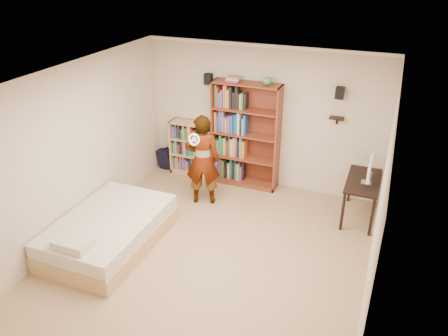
% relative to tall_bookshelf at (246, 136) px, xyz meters
% --- Properties ---
extents(ground, '(4.50, 5.00, 0.01)m').
position_rel_tall_bookshelf_xyz_m(ground, '(0.27, -2.31, -1.01)').
color(ground, tan).
rests_on(ground, ground).
extents(room_shell, '(4.52, 5.02, 2.71)m').
position_rel_tall_bookshelf_xyz_m(room_shell, '(0.27, -2.31, 0.75)').
color(room_shell, beige).
rests_on(room_shell, ground).
extents(crown_molding, '(4.50, 5.00, 0.06)m').
position_rel_tall_bookshelf_xyz_m(crown_molding, '(0.27, -2.31, 1.66)').
color(crown_molding, white).
rests_on(crown_molding, room_shell).
extents(speaker_left, '(0.14, 0.12, 0.20)m').
position_rel_tall_bookshelf_xyz_m(speaker_left, '(-0.78, 0.09, 0.99)').
color(speaker_left, black).
rests_on(speaker_left, room_shell).
extents(speaker_right, '(0.14, 0.12, 0.20)m').
position_rel_tall_bookshelf_xyz_m(speaker_right, '(1.62, 0.09, 0.99)').
color(speaker_right, black).
rests_on(speaker_right, room_shell).
extents(wall_shelf, '(0.25, 0.16, 0.02)m').
position_rel_tall_bookshelf_xyz_m(wall_shelf, '(1.62, 0.10, 0.54)').
color(wall_shelf, black).
rests_on(wall_shelf, room_shell).
extents(tall_bookshelf, '(1.28, 0.37, 2.03)m').
position_rel_tall_bookshelf_xyz_m(tall_bookshelf, '(0.00, 0.00, 0.00)').
color(tall_bookshelf, brown).
rests_on(tall_bookshelf, ground).
extents(low_bookshelf, '(0.89, 0.33, 1.11)m').
position_rel_tall_bookshelf_xyz_m(low_bookshelf, '(-1.13, 0.02, -0.46)').
color(low_bookshelf, tan).
rests_on(low_bookshelf, ground).
extents(computer_desk, '(0.53, 1.07, 0.73)m').
position_rel_tall_bookshelf_xyz_m(computer_desk, '(2.23, -0.43, -0.65)').
color(computer_desk, black).
rests_on(computer_desk, ground).
extents(imac, '(0.15, 0.45, 0.44)m').
position_rel_tall_bookshelf_xyz_m(imac, '(2.28, -0.53, -0.07)').
color(imac, white).
rests_on(imac, computer_desk).
extents(daybed, '(1.34, 2.06, 0.61)m').
position_rel_tall_bookshelf_xyz_m(daybed, '(-1.29, -2.66, -0.71)').
color(daybed, silver).
rests_on(daybed, ground).
extents(person, '(0.71, 0.58, 1.67)m').
position_rel_tall_bookshelf_xyz_m(person, '(-0.47, -0.93, -0.18)').
color(person, black).
rests_on(person, ground).
extents(wii_wheel, '(0.21, 0.08, 0.21)m').
position_rel_tall_bookshelf_xyz_m(wii_wheel, '(-0.47, -1.25, 0.34)').
color(wii_wheel, white).
rests_on(wii_wheel, person).
extents(navy_bag, '(0.35, 0.24, 0.44)m').
position_rel_tall_bookshelf_xyz_m(navy_bag, '(-1.77, 0.03, -0.79)').
color(navy_bag, black).
rests_on(navy_bag, ground).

